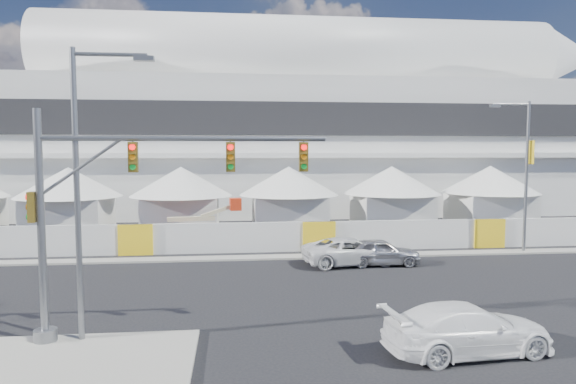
{
  "coord_description": "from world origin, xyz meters",
  "views": [
    {
      "loc": [
        0.28,
        -19.23,
        6.76
      ],
      "look_at": [
        3.43,
        10.0,
        4.37
      ],
      "focal_mm": 32.0,
      "sensor_mm": 36.0,
      "label": 1
    }
  ],
  "objects": [
    {
      "name": "ground",
      "position": [
        0.0,
        0.0,
        0.0
      ],
      "size": [
        160.0,
        160.0,
        0.0
      ],
      "primitive_type": "plane",
      "color": "black",
      "rests_on": "ground"
    },
    {
      "name": "median_island",
      "position": [
        -6.0,
        -3.0,
        0.07
      ],
      "size": [
        10.0,
        5.0,
        0.15
      ],
      "primitive_type": "cube",
      "color": "gray",
      "rests_on": "ground"
    },
    {
      "name": "far_curb",
      "position": [
        20.0,
        12.5,
        0.06
      ],
      "size": [
        80.0,
        1.2,
        0.12
      ],
      "primitive_type": "cube",
      "color": "gray",
      "rests_on": "ground"
    },
    {
      "name": "stadium",
      "position": [
        8.71,
        41.5,
        9.45
      ],
      "size": [
        80.0,
        24.8,
        21.98
      ],
      "color": "silver",
      "rests_on": "ground"
    },
    {
      "name": "tent_row",
      "position": [
        0.5,
        24.0,
        3.15
      ],
      "size": [
        53.4,
        8.4,
        5.4
      ],
      "color": "silver",
      "rests_on": "ground"
    },
    {
      "name": "hoarding_fence",
      "position": [
        6.0,
        14.5,
        1.0
      ],
      "size": [
        70.0,
        0.25,
        2.0
      ],
      "primitive_type": "cube",
      "color": "silver",
      "rests_on": "ground"
    },
    {
      "name": "sedan_silver",
      "position": [
        8.88,
        9.88,
        0.79
      ],
      "size": [
        2.02,
        4.72,
        1.59
      ],
      "primitive_type": "imported",
      "rotation": [
        0.0,
        0.0,
        1.54
      ],
      "color": "#9C9DA1",
      "rests_on": "ground"
    },
    {
      "name": "pickup_curb",
      "position": [
        7.23,
        10.24,
        0.81
      ],
      "size": [
        3.52,
        6.13,
        1.61
      ],
      "primitive_type": "imported",
      "rotation": [
        0.0,
        0.0,
        1.72
      ],
      "color": "silver",
      "rests_on": "ground"
    },
    {
      "name": "pickup_near",
      "position": [
        8.02,
        -3.3,
        0.83
      ],
      "size": [
        2.92,
        5.93,
        1.66
      ],
      "primitive_type": "imported",
      "rotation": [
        0.0,
        0.0,
        1.68
      ],
      "color": "white",
      "rests_on": "ground"
    },
    {
      "name": "lot_car_a",
      "position": [
        22.36,
        18.21,
        0.72
      ],
      "size": [
        2.91,
        4.62,
        1.44
      ],
      "primitive_type": "imported",
      "rotation": [
        0.0,
        0.0,
        1.23
      ],
      "color": "white",
      "rests_on": "ground"
    },
    {
      "name": "traffic_mast",
      "position": [
        -4.23,
        -1.04,
        4.58
      ],
      "size": [
        10.23,
        0.78,
        8.03
      ],
      "color": "slate",
      "rests_on": "median_island"
    },
    {
      "name": "streetlight_median",
      "position": [
        -4.79,
        -0.98,
        5.94
      ],
      "size": [
        2.79,
        0.28,
        10.08
      ],
      "color": "slate",
      "rests_on": "median_island"
    },
    {
      "name": "streetlight_curb",
      "position": [
        19.22,
        12.5,
        5.77
      ],
      "size": [
        2.95,
        0.66,
        9.96
      ],
      "color": "gray",
      "rests_on": "ground"
    },
    {
      "name": "boom_lift",
      "position": [
        -3.21,
        18.19,
        0.87
      ],
      "size": [
        6.46,
        1.84,
        3.23
      ],
      "rotation": [
        0.0,
        0.0,
        0.13
      ],
      "color": "red",
      "rests_on": "ground"
    }
  ]
}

